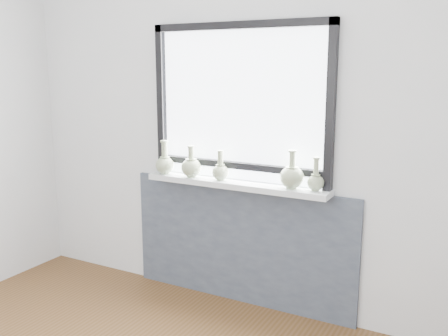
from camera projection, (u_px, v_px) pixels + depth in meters
The scene contains 9 objects.
back_wall at pixel (242, 121), 3.39m from camera, with size 3.60×0.02×2.60m, color silver.
apron_panel at pixel (239, 244), 3.53m from camera, with size 1.70×0.03×0.86m, color #4D5666.
windowsill at pixel (235, 184), 3.38m from camera, with size 1.32×0.18×0.04m, color silver.
window at pixel (240, 100), 3.33m from camera, with size 1.30×0.06×1.05m.
vase_a at pixel (165, 163), 3.60m from camera, with size 0.13×0.13×0.24m.
vase_b at pixel (191, 167), 3.50m from camera, with size 0.14×0.14×0.22m.
vase_c at pixel (220, 171), 3.40m from camera, with size 0.12×0.12×0.21m.
vase_d at pixel (292, 176), 3.17m from camera, with size 0.16×0.16×0.25m.
vase_e at pixel (316, 181), 3.11m from camera, with size 0.11×0.11×0.21m.
Camera 1 is at (1.50, -1.22, 1.66)m, focal length 40.00 mm.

